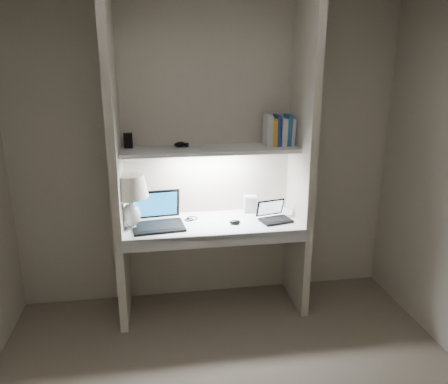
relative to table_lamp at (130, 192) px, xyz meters
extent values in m
cube|color=#BCB1A0|center=(0.64, 0.29, 0.19)|extent=(3.20, 0.01, 2.50)
cube|color=#BCB1A0|center=(-0.09, 0.02, 0.19)|extent=(0.06, 0.55, 2.50)
cube|color=#BCB1A0|center=(1.37, 0.02, 0.19)|extent=(0.06, 0.55, 2.50)
cube|color=white|center=(0.64, 0.02, -0.31)|extent=(1.40, 0.55, 0.04)
cube|color=silver|center=(0.64, -0.24, -0.34)|extent=(1.46, 0.03, 0.10)
cube|color=silver|center=(0.64, 0.11, 0.29)|extent=(1.40, 0.36, 0.03)
cube|color=white|center=(0.64, 0.11, 0.27)|extent=(0.60, 0.04, 0.02)
cylinder|color=white|center=(0.00, 0.00, -0.28)|extent=(0.11, 0.11, 0.02)
ellipsoid|color=white|center=(0.00, 0.00, -0.18)|extent=(0.15, 0.15, 0.18)
cylinder|color=white|center=(0.00, 0.00, -0.07)|extent=(0.02, 0.02, 0.08)
sphere|color=#FFD899|center=(0.00, 0.00, 0.00)|extent=(0.04, 0.04, 0.04)
cube|color=black|center=(0.21, -0.04, -0.28)|extent=(0.43, 0.32, 0.02)
cube|color=black|center=(0.21, -0.04, -0.27)|extent=(0.36, 0.23, 0.00)
cube|color=black|center=(0.19, 0.13, -0.15)|extent=(0.40, 0.12, 0.25)
cube|color=blue|center=(0.19, 0.12, -0.15)|extent=(0.35, 0.09, 0.20)
cube|color=black|center=(1.15, -0.04, -0.28)|extent=(0.27, 0.22, 0.02)
cube|color=black|center=(1.15, -0.04, -0.27)|extent=(0.23, 0.16, 0.00)
cube|color=black|center=(1.13, 0.06, -0.20)|extent=(0.25, 0.10, 0.14)
cube|color=silver|center=(1.13, 0.05, -0.20)|extent=(0.22, 0.08, 0.12)
cube|color=silver|center=(1.00, 0.21, -0.21)|extent=(0.11, 0.08, 0.15)
ellipsoid|color=black|center=(0.82, -0.05, -0.27)|extent=(0.09, 0.06, 0.03)
torus|color=black|center=(0.48, 0.12, -0.28)|extent=(0.11, 0.11, 0.01)
cube|color=yellow|center=(0.14, 0.01, -0.29)|extent=(0.09, 0.09, 0.00)
cube|color=silver|center=(1.31, 0.15, 0.42)|extent=(0.04, 0.16, 0.22)
cube|color=#265D9A|center=(1.28, 0.15, 0.43)|extent=(0.05, 0.16, 0.25)
cube|color=silver|center=(1.24, 0.15, 0.42)|extent=(0.05, 0.16, 0.22)
cube|color=navy|center=(1.19, 0.15, 0.43)|extent=(0.03, 0.16, 0.25)
cube|color=gold|center=(1.16, 0.15, 0.42)|extent=(0.04, 0.16, 0.22)
cube|color=silver|center=(1.12, 0.15, 0.43)|extent=(0.05, 0.16, 0.25)
cube|color=black|center=(0.00, 0.21, 0.37)|extent=(0.07, 0.05, 0.12)
ellipsoid|color=black|center=(0.41, 0.18, 0.33)|extent=(0.12, 0.10, 0.04)
camera|label=1|loc=(0.22, -3.28, 0.97)|focal=35.00mm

